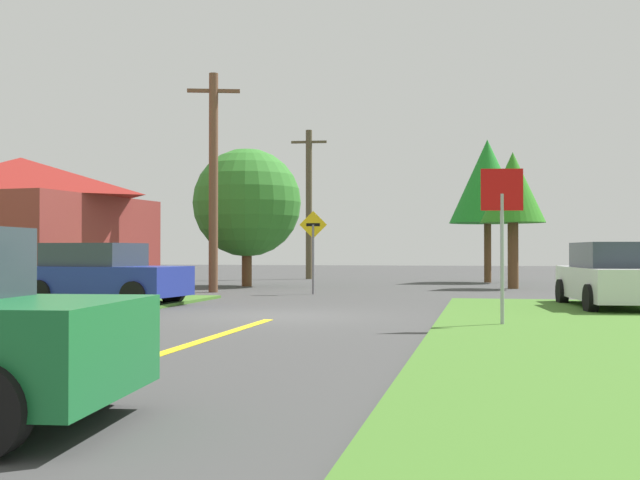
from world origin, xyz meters
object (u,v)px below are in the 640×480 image
object	(u,v)px
parked_car_near_building	(104,274)
direction_sign	(313,242)
utility_pole_mid	(213,180)
utility_pole_far	(309,202)
car_on_crossroad	(613,276)
pine_tree_center	(513,189)
oak_tree_right	(247,203)
barn	(20,226)
oak_tree_left	(487,182)
stop_sign	(502,215)

from	to	relation	value
parked_car_near_building	direction_sign	xyz separation A→B (m)	(4.22, 6.21, 0.89)
utility_pole_mid	utility_pole_far	world-z (taller)	utility_pole_far
car_on_crossroad	parked_car_near_building	xyz separation A→B (m)	(-12.70, -0.91, 0.00)
parked_car_near_building	utility_pole_far	xyz separation A→B (m)	(1.01, 19.88, 3.06)
direction_sign	pine_tree_center	xyz separation A→B (m)	(6.52, 5.26, 2.05)
car_on_crossroad	oak_tree_right	world-z (taller)	oak_tree_right
barn	car_on_crossroad	bearing A→B (deg)	-11.51
car_on_crossroad	utility_pole_mid	size ratio (longest dim) A/B	0.62
car_on_crossroad	direction_sign	bearing A→B (deg)	51.75
direction_sign	oak_tree_right	distance (m)	6.63
car_on_crossroad	barn	bearing A→B (deg)	72.24
barn	oak_tree_left	bearing A→B (deg)	39.74
utility_pole_far	pine_tree_center	distance (m)	12.86
parked_car_near_building	utility_pole_far	bearing A→B (deg)	93.40
utility_pole_mid	utility_pole_far	size ratio (longest dim) A/B	1.00
stop_sign	car_on_crossroad	size ratio (longest dim) A/B	0.63
stop_sign	car_on_crossroad	distance (m)	5.89
parked_car_near_building	stop_sign	bearing A→B (deg)	-16.33
direction_sign	oak_tree_left	distance (m)	12.68
barn	direction_sign	bearing A→B (deg)	9.59
pine_tree_center	barn	bearing A→B (deg)	-156.89
oak_tree_right	barn	xyz separation A→B (m)	(-5.75, -6.77, -1.09)
car_on_crossroad	oak_tree_right	bearing A→B (deg)	43.47
utility_pole_mid	pine_tree_center	xyz separation A→B (m)	(10.13, 4.76, -0.12)
barn	utility_pole_far	bearing A→B (deg)	67.32
utility_pole_mid	direction_sign	distance (m)	4.24
direction_sign	barn	bearing A→B (deg)	-170.41
utility_pole_far	direction_sign	world-z (taller)	utility_pole_far
direction_sign	utility_pole_mid	bearing A→B (deg)	172.16
parked_car_near_building	utility_pole_mid	world-z (taller)	utility_pole_mid
direction_sign	barn	distance (m)	9.75
utility_pole_mid	oak_tree_right	distance (m)	4.69
direction_sign	barn	size ratio (longest dim) A/B	0.37
parked_car_near_building	oak_tree_left	world-z (taller)	oak_tree_left
oak_tree_left	oak_tree_right	size ratio (longest dim) A/B	1.16
utility_pole_mid	parked_car_near_building	bearing A→B (deg)	-95.18
utility_pole_far	oak_tree_right	xyz separation A→B (m)	(-0.64, -8.52, -0.52)
stop_sign	utility_pole_far	bearing A→B (deg)	-78.60
stop_sign	direction_sign	world-z (taller)	stop_sign
utility_pole_far	parked_car_near_building	bearing A→B (deg)	-92.91
stop_sign	parked_car_near_building	bearing A→B (deg)	-31.78
stop_sign	oak_tree_right	world-z (taller)	oak_tree_right
utility_pole_mid	oak_tree_right	world-z (taller)	utility_pole_mid
stop_sign	utility_pole_far	xyz separation A→B (m)	(-9.02, 24.06, 1.80)
utility_pole_far	barn	distance (m)	16.64
utility_pole_mid	oak_tree_right	size ratio (longest dim) A/B	1.36
pine_tree_center	oak_tree_right	xyz separation A→B (m)	(-10.37, -0.11, -0.39)
car_on_crossroad	utility_pole_mid	xyz separation A→B (m)	(-12.09, 5.80, 3.06)
oak_tree_right	barn	bearing A→B (deg)	-130.35
utility_pole_far	oak_tree_left	xyz separation A→B (m)	(8.81, -2.65, 0.66)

